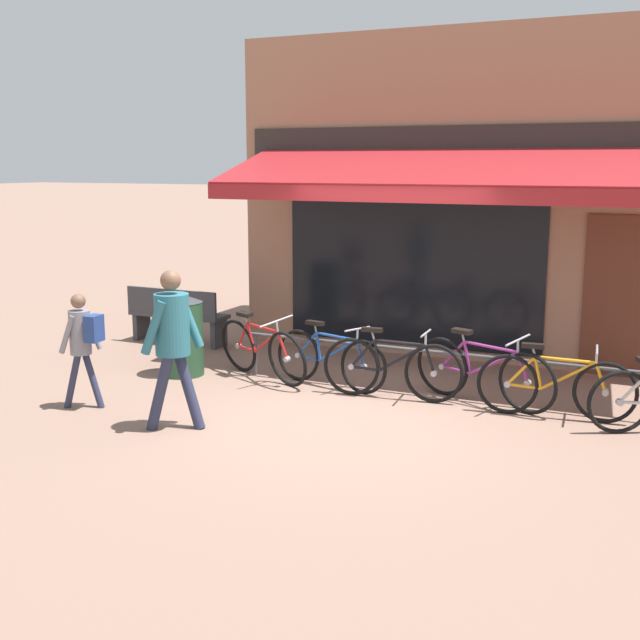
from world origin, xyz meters
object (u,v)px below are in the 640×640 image
(bicycle_black, at_px, (392,368))
(park_bench, at_px, (176,314))
(pedestrian_child, at_px, (83,336))
(bicycle_blue, at_px, (330,359))
(bicycle_purple, at_px, (483,372))
(litter_bin, at_px, (182,334))
(bicycle_red, at_px, (261,350))
(bicycle_orange, at_px, (555,386))
(pedestrian_adult, at_px, (172,333))

(bicycle_black, distance_m, park_bench, 4.22)
(pedestrian_child, xyz_separation_m, park_bench, (-0.94, 3.18, -0.37))
(bicycle_blue, height_order, bicycle_purple, bicycle_purple)
(bicycle_black, xyz_separation_m, pedestrian_child, (-3.04, -1.79, 0.46))
(bicycle_purple, height_order, litter_bin, litter_bin)
(bicycle_red, bearing_deg, pedestrian_child, -99.11)
(bicycle_orange, xyz_separation_m, litter_bin, (-4.73, -0.14, 0.17))
(bicycle_blue, bearing_deg, bicycle_purple, 13.84)
(bicycle_black, distance_m, pedestrian_adult, 2.68)
(bicycle_red, xyz_separation_m, bicycle_blue, (0.94, 0.04, -0.02))
(bicycle_blue, relative_size, litter_bin, 1.52)
(bicycle_red, height_order, pedestrian_child, pedestrian_child)
(bicycle_purple, distance_m, park_bench, 5.15)
(pedestrian_child, bearing_deg, litter_bin, -101.41)
(bicycle_orange, xyz_separation_m, pedestrian_child, (-4.91, -1.82, 0.47))
(bicycle_orange, bearing_deg, bicycle_blue, 171.76)
(pedestrian_adult, distance_m, park_bench, 4.12)
(pedestrian_adult, distance_m, litter_bin, 2.26)
(bicycle_blue, distance_m, pedestrian_adult, 2.39)
(bicycle_purple, relative_size, park_bench, 1.10)
(pedestrian_adult, bearing_deg, bicycle_orange, -154.91)
(bicycle_orange, height_order, park_bench, park_bench)
(pedestrian_child, distance_m, litter_bin, 1.72)
(bicycle_blue, distance_m, litter_bin, 2.02)
(bicycle_blue, relative_size, pedestrian_adult, 0.97)
(bicycle_red, bearing_deg, bicycle_orange, 22.09)
(bicycle_blue, bearing_deg, bicycle_red, -165.28)
(pedestrian_child, bearing_deg, bicycle_black, -154.83)
(bicycle_black, bearing_deg, bicycle_orange, -4.48)
(bicycle_red, bearing_deg, bicycle_purple, 25.27)
(bicycle_red, xyz_separation_m, bicycle_orange, (3.68, -0.09, -0.02))
(bicycle_purple, bearing_deg, bicycle_black, -150.51)
(bicycle_purple, height_order, pedestrian_adult, pedestrian_adult)
(pedestrian_child, xyz_separation_m, litter_bin, (0.18, 1.69, -0.29))
(pedestrian_adult, bearing_deg, park_bench, -60.26)
(bicycle_red, relative_size, litter_bin, 1.53)
(bicycle_purple, relative_size, litter_bin, 1.65)
(bicycle_blue, xyz_separation_m, bicycle_purple, (1.90, 0.05, 0.03))
(litter_bin, bearing_deg, pedestrian_child, -96.12)
(pedestrian_adult, bearing_deg, litter_bin, -62.54)
(pedestrian_child, height_order, park_bench, pedestrian_child)
(bicycle_purple, bearing_deg, park_bench, -175.48)
(bicycle_orange, relative_size, litter_bin, 1.58)
(bicycle_orange, bearing_deg, bicycle_black, 175.58)
(pedestrian_adult, bearing_deg, bicycle_purple, -145.59)
(bicycle_black, relative_size, bicycle_orange, 1.00)
(pedestrian_adult, xyz_separation_m, litter_bin, (-1.17, 1.88, -0.48))
(pedestrian_adult, bearing_deg, bicycle_black, -134.96)
(bicycle_black, distance_m, litter_bin, 2.87)
(bicycle_red, relative_size, pedestrian_adult, 0.97)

